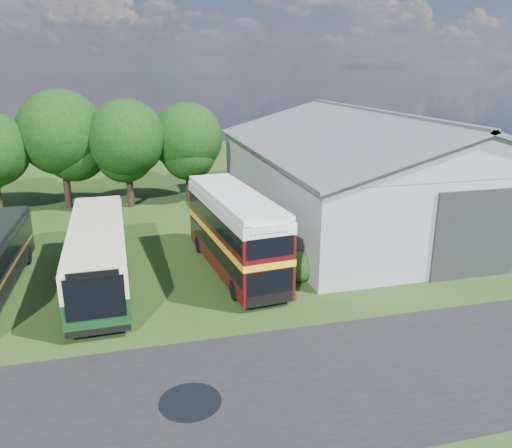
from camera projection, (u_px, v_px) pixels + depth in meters
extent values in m
plane|color=#1C3510|center=(217.00, 351.00, 20.50)|extent=(120.00, 120.00, 0.00)
cube|color=black|center=(312.00, 383.00, 18.44)|extent=(60.00, 8.00, 0.02)
cylinder|color=black|center=(190.00, 402.00, 17.37)|extent=(2.20, 2.20, 0.01)
cube|color=gray|center=(373.00, 182.00, 38.02)|extent=(18.00, 24.00, 5.50)
cube|color=#2D3033|center=(477.00, 235.00, 26.94)|extent=(5.20, 0.18, 5.00)
cylinder|color=black|center=(67.00, 186.00, 40.95)|extent=(0.56, 0.56, 3.60)
sphere|color=black|center=(61.00, 132.00, 39.63)|extent=(6.80, 6.80, 6.80)
cylinder|color=black|center=(130.00, 187.00, 41.26)|extent=(0.56, 0.56, 3.31)
sphere|color=black|center=(126.00, 138.00, 40.05)|extent=(6.26, 6.26, 6.26)
cylinder|color=black|center=(189.00, 183.00, 43.22)|extent=(0.56, 0.56, 3.17)
sphere|color=black|center=(187.00, 138.00, 42.05)|extent=(5.98, 5.98, 5.98)
sphere|color=#194714|center=(298.00, 280.00, 27.37)|extent=(1.70, 1.70, 1.70)
sphere|color=#194714|center=(287.00, 266.00, 29.22)|extent=(1.60, 1.60, 1.60)
sphere|color=#194714|center=(277.00, 255.00, 31.07)|extent=(1.80, 1.80, 1.80)
cube|color=#0E3313|center=(98.00, 252.00, 26.22)|extent=(3.11, 12.29, 3.04)
cube|color=#41090B|center=(235.00, 230.00, 27.92)|extent=(3.82, 10.88, 4.26)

